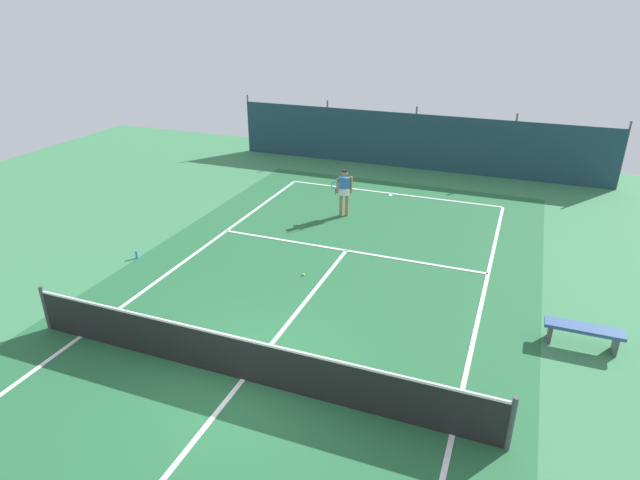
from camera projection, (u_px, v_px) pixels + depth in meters
name	position (u px, v px, depth m)	size (l,w,h in m)	color
ground_plane	(243.00, 380.00, 10.75)	(36.00, 36.00, 0.00)	#387A4C
court_surface	(243.00, 379.00, 10.75)	(11.02, 26.60, 0.01)	#236038
tennis_net	(242.00, 359.00, 10.54)	(10.12, 0.10, 1.10)	black
back_fence	(416.00, 151.00, 24.10)	(16.30, 0.98, 2.70)	#1E3D4C
tennis_player	(344.00, 189.00, 18.38)	(0.57, 0.82, 1.64)	#9E7051
tennis_ball_near_player	(304.00, 274.00, 14.74)	(0.07, 0.07, 0.07)	#CCDB33
courtside_bench	(584.00, 331.00, 11.64)	(1.60, 0.40, 0.49)	#335184
water_bottle	(137.00, 255.00, 15.68)	(0.08, 0.08, 0.24)	#338CD8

